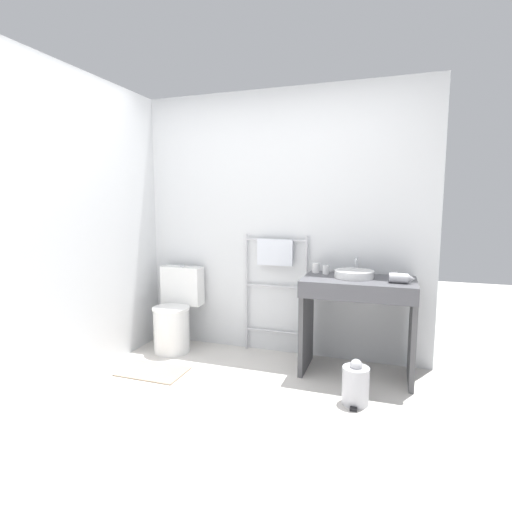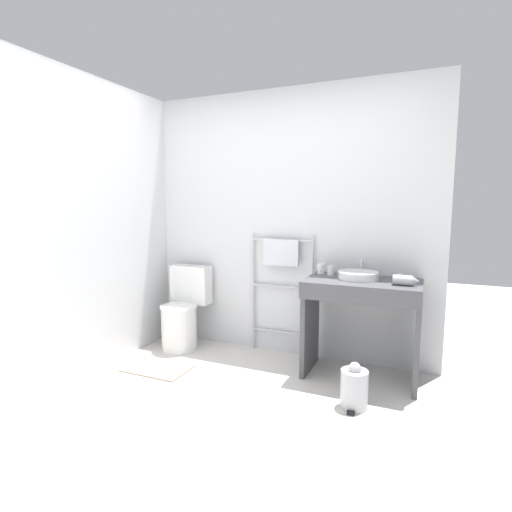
{
  "view_description": "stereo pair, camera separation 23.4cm",
  "coord_description": "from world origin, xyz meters",
  "px_view_note": "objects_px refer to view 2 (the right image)",
  "views": [
    {
      "loc": [
        1.05,
        -2.05,
        1.44
      ],
      "look_at": [
        0.08,
        0.79,
        1.04
      ],
      "focal_mm": 28.0,
      "sensor_mm": 36.0,
      "label": 1
    },
    {
      "loc": [
        1.27,
        -1.97,
        1.44
      ],
      "look_at": [
        0.08,
        0.79,
        1.04
      ],
      "focal_mm": 28.0,
      "sensor_mm": 36.0,
      "label": 2
    }
  ],
  "objects_px": {
    "cup_near_edge": "(331,271)",
    "hair_dryer": "(404,280)",
    "toilet": "(183,313)",
    "towel_radiator": "(281,269)",
    "trash_bin": "(354,388)",
    "sink_basin": "(358,275)",
    "cup_near_wall": "(321,269)"
  },
  "relations": [
    {
      "from": "cup_near_wall",
      "to": "trash_bin",
      "type": "xyz_separation_m",
      "value": [
        0.43,
        -0.69,
        -0.72
      ]
    },
    {
      "from": "hair_dryer",
      "to": "towel_radiator",
      "type": "bearing_deg",
      "value": 163.67
    },
    {
      "from": "towel_radiator",
      "to": "cup_near_edge",
      "type": "xyz_separation_m",
      "value": [
        0.5,
        -0.12,
        0.03
      ]
    },
    {
      "from": "cup_near_edge",
      "to": "trash_bin",
      "type": "xyz_separation_m",
      "value": [
        0.33,
        -0.65,
        -0.72
      ]
    },
    {
      "from": "trash_bin",
      "to": "cup_near_edge",
      "type": "bearing_deg",
      "value": 117.22
    },
    {
      "from": "cup_near_wall",
      "to": "trash_bin",
      "type": "relative_size",
      "value": 0.26
    },
    {
      "from": "cup_near_wall",
      "to": "hair_dryer",
      "type": "height_order",
      "value": "cup_near_wall"
    },
    {
      "from": "sink_basin",
      "to": "cup_near_edge",
      "type": "distance_m",
      "value": 0.26
    },
    {
      "from": "cup_near_wall",
      "to": "hair_dryer",
      "type": "xyz_separation_m",
      "value": [
        0.7,
        -0.24,
        -0.0
      ]
    },
    {
      "from": "toilet",
      "to": "towel_radiator",
      "type": "xyz_separation_m",
      "value": [
        0.96,
        0.22,
        0.48
      ]
    },
    {
      "from": "cup_near_wall",
      "to": "trash_bin",
      "type": "bearing_deg",
      "value": -58.15
    },
    {
      "from": "sink_basin",
      "to": "hair_dryer",
      "type": "relative_size",
      "value": 1.7
    },
    {
      "from": "towel_radiator",
      "to": "cup_near_wall",
      "type": "height_order",
      "value": "towel_radiator"
    },
    {
      "from": "cup_near_edge",
      "to": "hair_dryer",
      "type": "bearing_deg",
      "value": -18.18
    },
    {
      "from": "trash_bin",
      "to": "toilet",
      "type": "bearing_deg",
      "value": 163.05
    },
    {
      "from": "toilet",
      "to": "trash_bin",
      "type": "distance_m",
      "value": 1.88
    },
    {
      "from": "toilet",
      "to": "cup_near_wall",
      "type": "bearing_deg",
      "value": 6.02
    },
    {
      "from": "hair_dryer",
      "to": "sink_basin",
      "type": "bearing_deg",
      "value": 162.83
    },
    {
      "from": "toilet",
      "to": "cup_near_edge",
      "type": "distance_m",
      "value": 1.55
    },
    {
      "from": "sink_basin",
      "to": "trash_bin",
      "type": "distance_m",
      "value": 0.91
    },
    {
      "from": "toilet",
      "to": "sink_basin",
      "type": "height_order",
      "value": "sink_basin"
    },
    {
      "from": "sink_basin",
      "to": "toilet",
      "type": "bearing_deg",
      "value": -179.61
    },
    {
      "from": "cup_near_edge",
      "to": "hair_dryer",
      "type": "relative_size",
      "value": 0.41
    },
    {
      "from": "cup_near_wall",
      "to": "hair_dryer",
      "type": "distance_m",
      "value": 0.75
    },
    {
      "from": "towel_radiator",
      "to": "trash_bin",
      "type": "distance_m",
      "value": 1.32
    },
    {
      "from": "toilet",
      "to": "trash_bin",
      "type": "xyz_separation_m",
      "value": [
        1.79,
        -0.55,
        -0.2
      ]
    },
    {
      "from": "toilet",
      "to": "towel_radiator",
      "type": "bearing_deg",
      "value": 13.2
    },
    {
      "from": "towel_radiator",
      "to": "hair_dryer",
      "type": "height_order",
      "value": "towel_radiator"
    },
    {
      "from": "toilet",
      "to": "cup_near_edge",
      "type": "xyz_separation_m",
      "value": [
        1.46,
        0.1,
        0.51
      ]
    },
    {
      "from": "trash_bin",
      "to": "towel_radiator",
      "type": "bearing_deg",
      "value": 137.17
    },
    {
      "from": "sink_basin",
      "to": "cup_near_wall",
      "type": "xyz_separation_m",
      "value": [
        -0.34,
        0.13,
        0.01
      ]
    },
    {
      "from": "towel_radiator",
      "to": "trash_bin",
      "type": "xyz_separation_m",
      "value": [
        0.83,
        -0.77,
        -0.69
      ]
    }
  ]
}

